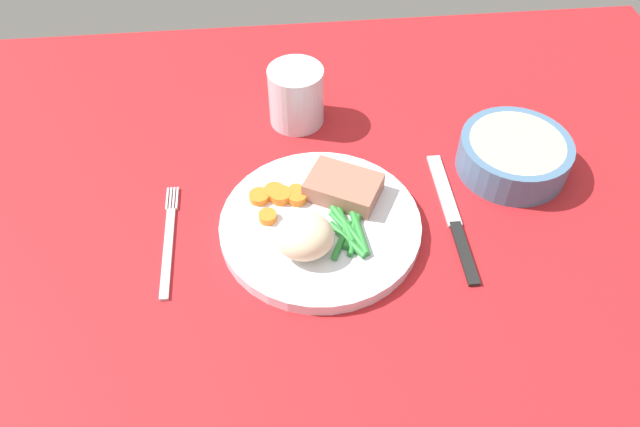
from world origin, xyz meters
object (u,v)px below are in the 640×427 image
object	(u,v)px
fork	(169,240)
water_glass	(297,99)
salad_bowl	(514,154)
meat_portion	(343,187)
dinner_plate	(320,224)
knife	(453,219)

from	to	relation	value
fork	water_glass	xyz separation A→B (cm)	(16.56, 20.31, 3.29)
salad_bowl	meat_portion	bearing A→B (deg)	-169.95
meat_portion	fork	xyz separation A→B (cm)	(-20.87, -3.96, -2.63)
fork	water_glass	world-z (taller)	water_glass
dinner_plate	salad_bowl	size ratio (longest dim) A/B	1.69
water_glass	meat_portion	bearing A→B (deg)	-75.25
knife	salad_bowl	bearing A→B (deg)	39.20
meat_portion	salad_bowl	world-z (taller)	salad_bowl
meat_portion	water_glass	xyz separation A→B (cm)	(-4.30, 16.35, 0.67)
water_glass	dinner_plate	bearing A→B (deg)	-86.78
dinner_plate	fork	xyz separation A→B (cm)	(-17.69, -0.26, -0.60)
knife	meat_portion	bearing A→B (deg)	161.86
meat_portion	knife	bearing A→B (deg)	-17.30
fork	knife	size ratio (longest dim) A/B	0.81
water_glass	salad_bowl	distance (cm)	29.34
dinner_plate	fork	distance (cm)	17.70
salad_bowl	water_glass	bearing A→B (deg)	154.99
dinner_plate	water_glass	size ratio (longest dim) A/B	2.87
knife	salad_bowl	distance (cm)	12.56
salad_bowl	fork	bearing A→B (deg)	-169.61
dinner_plate	fork	size ratio (longest dim) A/B	1.42
dinner_plate	water_glass	world-z (taller)	water_glass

